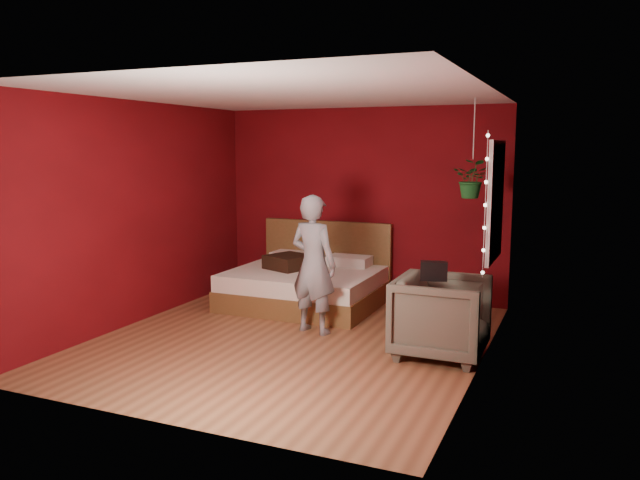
{
  "coord_description": "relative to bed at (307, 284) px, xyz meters",
  "views": [
    {
      "loc": [
        2.84,
        -5.87,
        2.05
      ],
      "look_at": [
        0.16,
        0.4,
        1.05
      ],
      "focal_mm": 35.0,
      "sensor_mm": 36.0,
      "label": 1
    }
  ],
  "objects": [
    {
      "name": "bed",
      "position": [
        0.0,
        0.0,
        0.0
      ],
      "size": [
        1.89,
        1.61,
        1.04
      ],
      "color": "brown",
      "rests_on": "ground"
    },
    {
      "name": "floor",
      "position": [
        0.49,
        -1.49,
        -0.27
      ],
      "size": [
        4.5,
        4.5,
        0.0
      ],
      "primitive_type": "plane",
      "color": "#935E3B",
      "rests_on": "ground"
    },
    {
      "name": "room_walls",
      "position": [
        0.49,
        -1.49,
        1.41
      ],
      "size": [
        4.04,
        4.54,
        2.62
      ],
      "color": "#660A10",
      "rests_on": "ground"
    },
    {
      "name": "fairy_lights",
      "position": [
        2.43,
        -1.11,
        1.23
      ],
      "size": [
        0.04,
        0.04,
        1.45
      ],
      "color": "silver",
      "rests_on": "room_walls"
    },
    {
      "name": "person",
      "position": [
        0.59,
        -1.13,
        0.51
      ],
      "size": [
        0.63,
        0.47,
        1.55
      ],
      "primitive_type": "imported",
      "rotation": [
        0.0,
        0.0,
        2.95
      ],
      "color": "slate",
      "rests_on": "ground"
    },
    {
      "name": "hanging_plant",
      "position": [
        2.15,
        -0.28,
        1.44
      ],
      "size": [
        0.43,
        0.39,
        1.1
      ],
      "color": "silver",
      "rests_on": "room_walls"
    },
    {
      "name": "window",
      "position": [
        2.45,
        -0.59,
        1.23
      ],
      "size": [
        0.05,
        0.97,
        1.27
      ],
      "color": "white",
      "rests_on": "room_walls"
    },
    {
      "name": "handbag",
      "position": [
        2.04,
        -1.59,
        0.63
      ],
      "size": [
        0.27,
        0.18,
        0.18
      ],
      "primitive_type": "cube",
      "rotation": [
        0.0,
        0.0,
        0.24
      ],
      "color": "black",
      "rests_on": "armchair"
    },
    {
      "name": "armchair",
      "position": [
        2.09,
        -1.39,
        0.13
      ],
      "size": [
        0.89,
        0.87,
        0.81
      ],
      "primitive_type": "imported",
      "rotation": [
        0.0,
        0.0,
        1.57
      ],
      "color": "#575345",
      "rests_on": "ground"
    },
    {
      "name": "throw_pillow",
      "position": [
        -0.24,
        -0.06,
        0.29
      ],
      "size": [
        0.66,
        0.66,
        0.18
      ],
      "primitive_type": "cube",
      "rotation": [
        0.0,
        0.0,
        -0.37
      ],
      "color": "black",
      "rests_on": "bed"
    }
  ]
}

